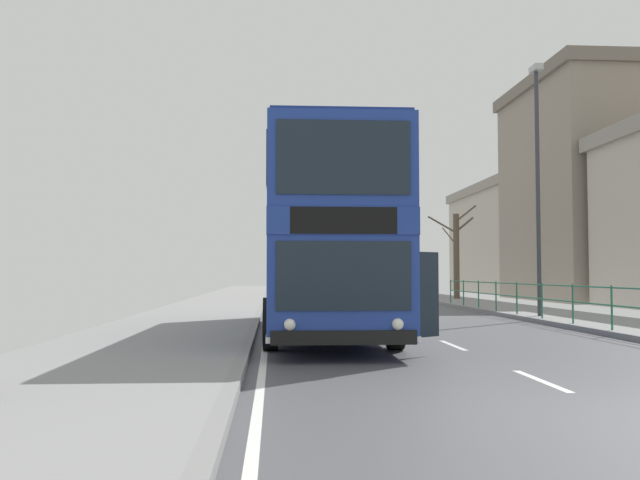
# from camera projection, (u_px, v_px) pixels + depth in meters

# --- Properties ---
(ground) EXTENTS (15.80, 140.00, 0.20)m
(ground) POSITION_uv_depth(u_px,v_px,m) (571.00, 417.00, 7.06)
(ground) COLOR #4B4B50
(double_decker_bus_main) EXTENTS (3.29, 10.70, 4.38)m
(double_decker_bus_main) POSITION_uv_depth(u_px,v_px,m) (323.00, 242.00, 16.74)
(double_decker_bus_main) COLOR navy
(double_decker_bus_main) RESTS_ON ground
(pedestrian_railing_far_kerb) EXTENTS (0.05, 28.47, 1.09)m
(pedestrian_railing_far_kerb) POSITION_uv_depth(u_px,v_px,m) (591.00, 298.00, 17.82)
(pedestrian_railing_far_kerb) COLOR #236B4C
(pedestrian_railing_far_kerb) RESTS_ON ground
(street_lamp_far_side) EXTENTS (0.28, 0.60, 8.24)m
(street_lamp_far_side) POSITION_uv_depth(u_px,v_px,m) (538.00, 171.00, 22.49)
(street_lamp_far_side) COLOR #38383D
(street_lamp_far_side) RESTS_ON ground
(bare_tree_far_00) EXTENTS (3.00, 1.59, 5.27)m
(bare_tree_far_00) POSITION_uv_depth(u_px,v_px,m) (456.00, 253.00, 37.85)
(bare_tree_far_00) COLOR brown
(bare_tree_far_00) RESTS_ON ground
(background_building_00) EXTENTS (10.58, 16.90, 8.42)m
(background_building_00) POSITION_uv_depth(u_px,v_px,m) (540.00, 238.00, 53.33)
(background_building_00) COLOR #B2A899
(background_building_00) RESTS_ON ground
(background_building_02) EXTENTS (12.37, 11.45, 12.74)m
(background_building_02) POSITION_uv_depth(u_px,v_px,m) (631.00, 189.00, 39.52)
(background_building_02) COLOR gray
(background_building_02) RESTS_ON ground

